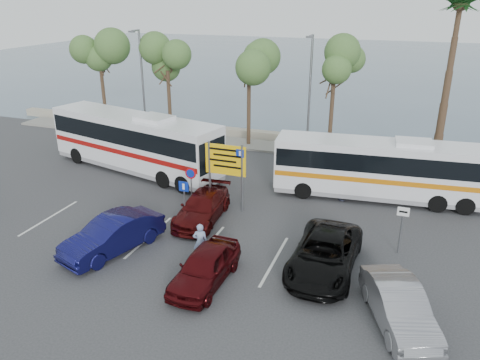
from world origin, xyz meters
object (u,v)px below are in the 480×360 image
(car_blue, at_px, (113,235))
(pedestrian_far, at_px, (344,184))
(car_maroon, at_px, (202,207))
(car_red, at_px, (205,267))
(car_silver_b, at_px, (399,306))
(direction_sign, at_px, (226,165))
(pedestrian_near, at_px, (200,242))
(street_lamp_right, at_px, (310,89))
(coach_bus_right, at_px, (378,171))
(suv_black, at_px, (325,254))
(coach_bus_left, at_px, (135,144))
(street_lamp_left, at_px, (142,78))

(car_blue, xyz_separation_m, pedestrian_far, (8.67, 9.14, 0.10))
(car_maroon, distance_m, car_red, 5.55)
(car_silver_b, distance_m, pedestrian_far, 10.54)
(car_maroon, relative_size, car_red, 1.11)
(direction_sign, xyz_separation_m, pedestrian_far, (5.67, 3.30, -1.54))
(pedestrian_near, bearing_deg, car_silver_b, 149.44)
(street_lamp_right, relative_size, car_maroon, 1.73)
(coach_bus_right, xyz_separation_m, suv_black, (-1.29, -8.27, -0.85))
(coach_bus_left, relative_size, pedestrian_far, 7.07)
(suv_black, distance_m, car_silver_b, 3.92)
(direction_sign, height_order, coach_bus_right, direction_sign)
(street_lamp_left, relative_size, pedestrian_far, 4.52)
(coach_bus_left, distance_m, car_maroon, 8.59)
(coach_bus_right, distance_m, car_red, 12.14)
(direction_sign, bearing_deg, pedestrian_far, 30.23)
(car_blue, xyz_separation_m, pedestrian_near, (3.91, 0.64, 0.06))
(street_lamp_left, bearing_deg, street_lamp_right, 0.00)
(street_lamp_right, relative_size, coach_bus_left, 0.64)
(coach_bus_left, xyz_separation_m, pedestrian_far, (13.17, -0.00, -0.89))
(street_lamp_right, bearing_deg, coach_bus_right, -49.67)
(coach_bus_left, bearing_deg, direction_sign, -23.76)
(direction_sign, height_order, coach_bus_left, coach_bus_left)
(car_silver_b, bearing_deg, car_red, 157.52)
(street_lamp_left, height_order, coach_bus_left, street_lamp_left)
(suv_black, relative_size, pedestrian_far, 3.05)
(pedestrian_near, bearing_deg, pedestrian_far, -139.29)
(car_maroon, bearing_deg, coach_bus_left, 140.17)
(car_red, relative_size, car_silver_b, 0.95)
(street_lamp_right, xyz_separation_m, pedestrian_near, (-1.09, -15.52, -3.75))
(coach_bus_right, height_order, car_red, coach_bus_right)
(direction_sign, xyz_separation_m, car_blue, (-3.00, -5.84, -1.64))
(car_blue, relative_size, car_red, 1.15)
(street_lamp_left, relative_size, car_maroon, 1.73)
(street_lamp_right, distance_m, car_blue, 17.34)
(street_lamp_left, xyz_separation_m, coach_bus_right, (18.29, -6.23, -3.00))
(suv_black, relative_size, pedestrian_near, 3.18)
(direction_sign, distance_m, suv_black, 7.50)
(street_lamp_left, xyz_separation_m, street_lamp_right, (13.00, 0.00, 0.00))
(car_blue, bearing_deg, pedestrian_far, 64.76)
(coach_bus_left, bearing_deg, car_maroon, -35.93)
(car_maroon, xyz_separation_m, suv_black, (6.60, -2.48, 0.08))
(suv_black, bearing_deg, coach_bus_right, 81.77)
(coach_bus_right, bearing_deg, suv_black, -98.87)
(car_silver_b, xyz_separation_m, pedestrian_far, (-3.33, 10.00, 0.16))
(coach_bus_right, bearing_deg, car_blue, -136.02)
(car_blue, height_order, suv_black, car_blue)
(car_silver_b, xyz_separation_m, pedestrian_near, (-8.09, 1.50, 0.12))
(coach_bus_left, relative_size, car_blue, 2.62)
(coach_bus_left, bearing_deg, car_silver_b, -31.22)
(street_lamp_right, height_order, car_blue, street_lamp_right)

